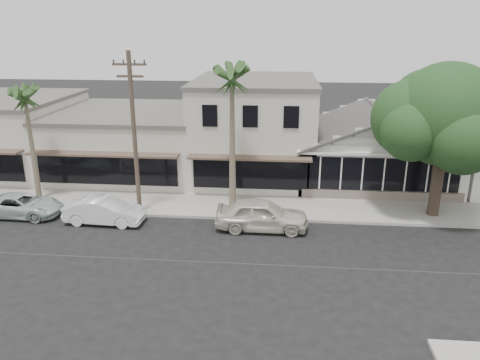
# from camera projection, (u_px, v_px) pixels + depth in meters

# --- Properties ---
(ground) EXTENTS (140.00, 140.00, 0.00)m
(ground) POSITION_uv_depth(u_px,v_px,m) (303.00, 266.00, 20.82)
(ground) COLOR black
(ground) RESTS_ON ground
(sidewalk_north) EXTENTS (90.00, 3.50, 0.15)m
(sidewalk_north) POSITION_uv_depth(u_px,v_px,m) (164.00, 204.00, 27.86)
(sidewalk_north) COLOR #9E9991
(sidewalk_north) RESTS_ON ground
(corner_shop) EXTENTS (10.40, 8.60, 5.10)m
(corner_shop) POSITION_uv_depth(u_px,v_px,m) (373.00, 144.00, 31.34)
(corner_shop) COLOR white
(corner_shop) RESTS_ON ground
(row_building_near) EXTENTS (8.00, 10.00, 6.50)m
(row_building_near) POSITION_uv_depth(u_px,v_px,m) (255.00, 129.00, 32.80)
(row_building_near) COLOR beige
(row_building_near) RESTS_ON ground
(row_building_midnear) EXTENTS (10.00, 10.00, 4.20)m
(row_building_midnear) POSITION_uv_depth(u_px,v_px,m) (131.00, 142.00, 33.94)
(row_building_midnear) COLOR silver
(row_building_midnear) RESTS_ON ground
(utility_pole) EXTENTS (1.80, 0.24, 9.00)m
(utility_pole) POSITION_uv_depth(u_px,v_px,m) (134.00, 132.00, 24.99)
(utility_pole) COLOR brown
(utility_pole) RESTS_ON ground
(car_0) EXTENTS (4.83, 1.96, 1.64)m
(car_0) POSITION_uv_depth(u_px,v_px,m) (262.00, 215.00, 24.35)
(car_0) COLOR beige
(car_0) RESTS_ON ground
(car_1) EXTENTS (4.31, 1.65, 1.40)m
(car_1) POSITION_uv_depth(u_px,v_px,m) (104.00, 211.00, 25.15)
(car_1) COLOR white
(car_1) RESTS_ON ground
(car_2) EXTENTS (4.61, 2.24, 1.26)m
(car_2) POSITION_uv_depth(u_px,v_px,m) (21.00, 205.00, 26.14)
(car_2) COLOR #B2C0BD
(car_2) RESTS_ON ground
(shade_tree) EXTENTS (7.66, 6.93, 8.50)m
(shade_tree) POSITION_uv_depth(u_px,v_px,m) (443.00, 117.00, 24.66)
(shade_tree) COLOR #47372B
(shade_tree) RESTS_ON ground
(palm_east) EXTENTS (3.00, 3.00, 8.82)m
(palm_east) POSITION_uv_depth(u_px,v_px,m) (232.00, 78.00, 24.72)
(palm_east) COLOR #726651
(palm_east) RESTS_ON ground
(palm_mid) EXTENTS (2.59, 2.59, 7.40)m
(palm_mid) POSITION_uv_depth(u_px,v_px,m) (25.00, 97.00, 26.45)
(palm_mid) COLOR #726651
(palm_mid) RESTS_ON ground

